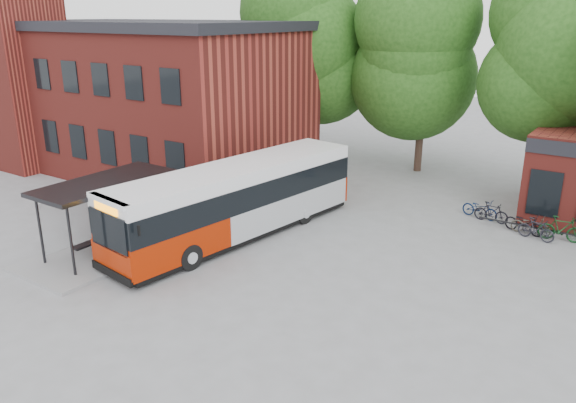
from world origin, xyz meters
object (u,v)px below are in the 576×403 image
Objects in this scene: bicycle_4 at (531,225)px; bicycle_1 at (491,212)px; bicycle_2 at (524,223)px; bicycle_5 at (561,229)px; bus_shelter at (109,216)px; bicycle_0 at (480,209)px; bicycle_3 at (536,229)px; city_bus at (238,201)px.

bicycle_1 is at bearing 74.17° from bicycle_4.
bicycle_5 is (1.45, -0.09, 0.08)m from bicycle_2.
bicycle_0 is (10.94, 11.86, -1.00)m from bus_shelter.
bicycle_3 is at bearing -114.70° from bicycle_1.
bicycle_3 is 0.94× the size of bicycle_4.
bicycle_4 is (13.31, 11.01, -1.02)m from bus_shelter.
bicycle_3 reaches higher than bicycle_0.
city_bus is 11.34m from bicycle_1.
bicycle_3 reaches higher than bicycle_4.
bicycle_1 is at bearing 68.43° from bicycle_5.
bicycle_4 is 1.18m from bicycle_5.
bicycle_3 is at bearing 37.70° from bus_shelter.
bicycle_3 is (2.68, -1.34, 0.01)m from bicycle_0.
bus_shelter is at bearing 137.98° from bicycle_1.
bicycle_5 is at bearing -92.53° from bicycle_0.
bicycle_5 is (14.49, 10.95, -0.92)m from bus_shelter.
bus_shelter reaches higher than bicycle_5.
bicycle_2 is 0.97× the size of bicycle_5.
bicycle_0 is 0.99× the size of bicycle_2.
bicycle_3 is (10.44, 6.52, -1.07)m from city_bus.
city_bus is at bearing 140.32° from bicycle_2.
city_bus is 6.99× the size of bicycle_2.
bicycle_0 is at bearing 69.56° from bicycle_1.
bicycle_2 is at bearing -99.47° from bicycle_0.
bicycle_0 is at bearing 76.01° from bicycle_3.
bicycle_1 is at bearing 50.28° from city_bus.
city_bus is at bearing 135.11° from bicycle_1.
bicycle_4 is at bearing 39.59° from bus_shelter.
bus_shelter is 16.38m from bicycle_1.
bicycle_1 reaches higher than bicycle_4.
bicycle_2 is (1.53, -0.58, -0.01)m from bicycle_1.
city_bus is at bearing 112.58° from bicycle_5.
bicycle_0 is at bearing 66.66° from bicycle_5.
bicycle_0 is 2.99m from bicycle_3.
bicycle_0 is at bearing 73.04° from bicycle_4.
bicycle_4 is (0.27, -0.03, -0.03)m from bicycle_2.
bicycle_3 is at bearing -145.45° from bicycle_4.
bicycle_0 is at bearing 53.20° from city_bus.
bicycle_4 is (10.14, 7.00, -1.10)m from city_bus.
bus_shelter is at bearing -120.51° from city_bus.
city_bus is 7.43× the size of bicycle_4.
bus_shelter is 17.11m from bicycle_2.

